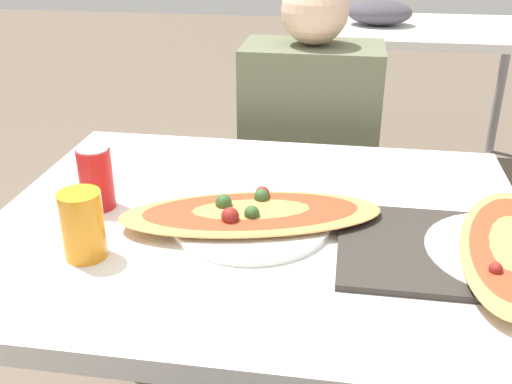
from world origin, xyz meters
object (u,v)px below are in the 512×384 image
Objects in this scene: dining_table at (260,258)px; pizza_second at (512,249)px; soda_can at (97,177)px; chair_far_seated at (309,188)px; drink_glass at (83,225)px; person_seated at (309,149)px; pizza_main at (251,216)px.

pizza_second reaches higher than dining_table.
soda_can is 0.77m from pizza_second.
chair_far_seated is 7.33× the size of drink_glass.
dining_table is 0.63m from person_seated.
chair_far_seated is at bearing 70.80° from drink_glass.
pizza_main is at bearing 84.58° from person_seated.
person_seated is at bearing 90.00° from chair_far_seated.
soda_can reaches higher than chair_far_seated.
person_seated is 9.64× the size of drink_glass.
pizza_second is (0.77, -0.08, -0.04)m from soda_can.
person_seated is (-0.00, -0.11, 0.18)m from chair_far_seated.
soda_can reaches higher than dining_table.
person_seated is 9.24× the size of soda_can.
soda_can is (-0.37, -0.74, 0.34)m from chair_far_seated.
soda_can is (-0.32, 0.00, 0.15)m from dining_table.
drink_glass is at bearing -149.52° from pizza_main.
pizza_main is (-0.01, -0.03, 0.11)m from dining_table.
dining_table is 2.20× the size of pizza_second.
person_seated reaches higher than dining_table.
pizza_main is 4.16× the size of soda_can.
soda_can is 0.19m from drink_glass.
dining_table is 0.36m from drink_glass.
dining_table is at bearing -0.85° from soda_can.
soda_can is at bearing 63.29° from chair_far_seated.
soda_can is at bearing 59.25° from person_seated.
chair_far_seated is 1.69× the size of pizza_main.
dining_table is at bearing 33.32° from drink_glass.
pizza_main is 1.12× the size of pizza_second.
pizza_second is at bearing -6.09° from soda_can.
chair_far_seated is 1.04m from drink_glass.
chair_far_seated is 0.96m from pizza_second.
pizza_main is at bearing 85.38° from chair_far_seated.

